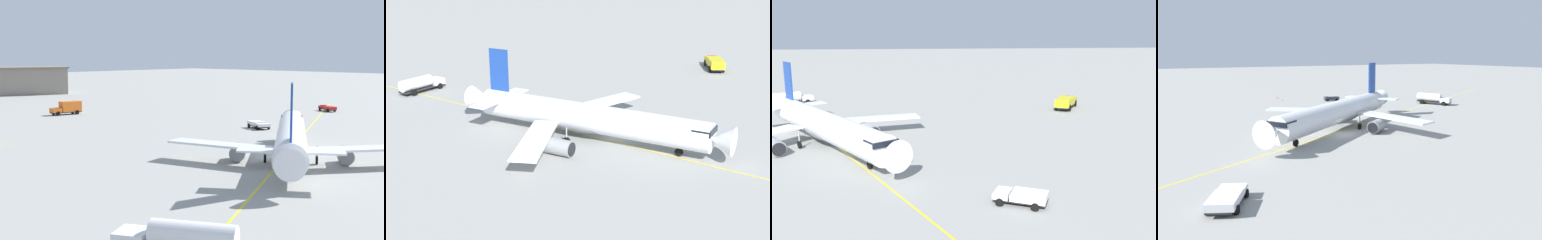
% 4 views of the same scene
% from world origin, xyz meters
% --- Properties ---
extents(ground_plane, '(600.00, 600.00, 0.00)m').
position_xyz_m(ground_plane, '(0.00, 0.00, 0.00)').
color(ground_plane, gray).
extents(airliner_main, '(35.67, 28.54, 11.40)m').
position_xyz_m(airliner_main, '(1.56, 4.22, 2.98)').
color(airliner_main, white).
rests_on(airliner_main, ground_plane).
extents(fuel_tanker_truck, '(6.26, 9.05, 2.87)m').
position_xyz_m(fuel_tanker_truck, '(37.69, 19.11, 1.57)').
color(fuel_tanker_truck, '#232326').
rests_on(fuel_tanker_truck, ground_plane).
extents(pushback_tug_truck, '(4.48, 5.73, 1.30)m').
position_xyz_m(pushback_tug_truck, '(-22.20, -19.18, 0.81)').
color(pushback_tug_truck, '#232326').
rests_on(pushback_tug_truck, ground_plane).
extents(baggage_truck_truck_extra, '(4.39, 2.39, 1.22)m').
position_xyz_m(baggage_truck_truck_extra, '(17.19, 38.53, 0.71)').
color(baggage_truck_truck_extra, '#232326').
rests_on(baggage_truck_truck_extra, ground_plane).
extents(taxiway_centreline, '(162.95, 79.75, 0.01)m').
position_xyz_m(taxiway_centreline, '(4.05, 3.99, 0.00)').
color(taxiway_centreline, yellow).
rests_on(taxiway_centreline, ground_plane).
extents(safety_cone_near, '(0.36, 0.36, 0.55)m').
position_xyz_m(safety_cone_near, '(4.74, 45.15, 0.28)').
color(safety_cone_near, orange).
rests_on(safety_cone_near, ground_plane).
extents(safety_cone_mid, '(0.36, 0.36, 0.55)m').
position_xyz_m(safety_cone_mid, '(5.16, 50.04, 0.28)').
color(safety_cone_mid, orange).
rests_on(safety_cone_mid, ground_plane).
extents(safety_cone_far, '(0.36, 0.36, 0.55)m').
position_xyz_m(safety_cone_far, '(5.33, 51.92, 0.28)').
color(safety_cone_far, orange).
rests_on(safety_cone_far, ground_plane).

